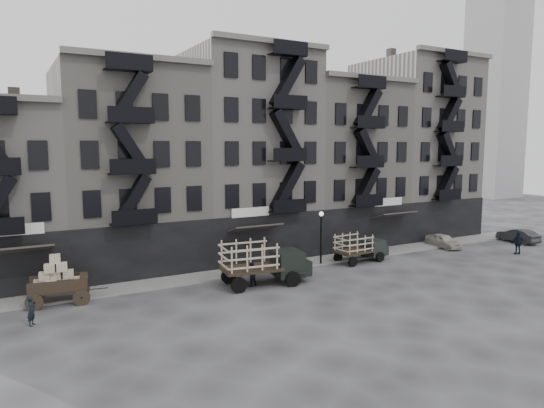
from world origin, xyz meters
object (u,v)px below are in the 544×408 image
pedestrian_west (31,311)px  wagon (56,276)px  car_far (518,236)px  pedestrian_mid (251,274)px  car_east (444,241)px  policeman (518,243)px  stake_truck_east (361,246)px  stake_truck_west (263,260)px

pedestrian_west → wagon: bearing=-0.3°
car_far → pedestrian_mid: bearing=5.3°
car_east → policeman: (3.44, -5.09, 0.34)m
car_east → pedestrian_mid: bearing=-168.2°
stake_truck_east → car_far: (18.48, -1.29, -0.67)m
stake_truck_east → car_east: (10.22, 0.56, -0.70)m
stake_truck_east → stake_truck_west: bearing=-172.6°
pedestrian_mid → policeman: 24.67m
policeman → car_east: bearing=-26.1°
car_east → policeman: 6.15m
stake_truck_west → car_far: bearing=8.4°
pedestrian_mid → policeman: bearing=162.2°
stake_truck_east → car_east: bearing=-0.2°
wagon → stake_truck_east: bearing=6.3°
car_far → pedestrian_west: bearing=6.1°
stake_truck_west → stake_truck_east: bearing=17.9°
stake_truck_east → car_east: stake_truck_east is taller
stake_truck_west → pedestrian_west: (-14.14, -0.67, -0.93)m
pedestrian_mid → stake_truck_east: bearing=177.8°
pedestrian_west → stake_truck_west: bearing=-61.7°
pedestrian_west → pedestrian_mid: (13.27, 0.80, 0.01)m
pedestrian_west → policeman: (37.78, -1.98, 0.17)m
policeman → car_far: bearing=-116.3°
pedestrian_west → policeman: 37.83m
car_east → policeman: policeman is taller
car_far → pedestrian_mid: 29.33m
car_east → pedestrian_mid: (-21.07, -2.31, 0.18)m
stake_truck_west → car_east: bearing=14.1°
car_east → car_far: bearing=-7.1°
car_east → pedestrian_west: (-34.34, -3.11, 0.17)m
stake_truck_east → policeman: (13.67, -4.53, -0.36)m
pedestrian_mid → policeman: policeman is taller
stake_truck_west → stake_truck_east: size_ratio=1.32×
car_far → policeman: (-4.82, -3.24, 0.31)m
car_east → policeman: size_ratio=1.90×
stake_truck_east → pedestrian_mid: bearing=-174.1°
car_east → pedestrian_west: 34.48m
car_east → pedestrian_west: pedestrian_west is taller
wagon → policeman: bearing=-0.3°
pedestrian_west → policeman: size_ratio=0.82×
car_east → pedestrian_west: size_ratio=2.31×
pedestrian_mid → wagon: bearing=-22.6°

